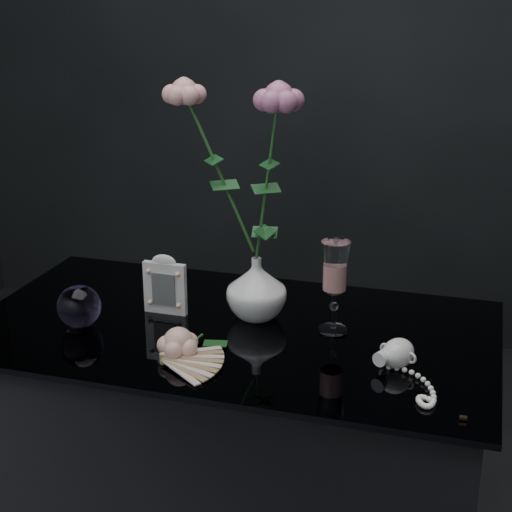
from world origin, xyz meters
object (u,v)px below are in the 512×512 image
(vase, at_px, (256,288))
(paperweight, at_px, (79,306))
(pearl_jar, at_px, (398,352))
(picture_frame, at_px, (165,284))
(loose_rose, at_px, (178,342))
(wine_glass, at_px, (334,287))

(vase, relative_size, paperweight, 1.48)
(vase, relative_size, pearl_jar, 0.66)
(picture_frame, height_order, pearl_jar, picture_frame)
(loose_rose, bearing_deg, vase, 86.00)
(picture_frame, bearing_deg, paperweight, -139.85)
(wine_glass, bearing_deg, paperweight, -165.54)
(paperweight, xyz_separation_m, pearl_jar, (0.63, 0.01, -0.02))
(wine_glass, height_order, paperweight, wine_glass)
(picture_frame, xyz_separation_m, loose_rose, (0.10, -0.18, -0.04))
(vase, distance_m, loose_rose, 0.23)
(picture_frame, relative_size, paperweight, 1.48)
(vase, distance_m, wine_glass, 0.17)
(pearl_jar, bearing_deg, loose_rose, -142.64)
(pearl_jar, bearing_deg, paperweight, -153.11)
(wine_glass, xyz_separation_m, pearl_jar, (0.14, -0.12, -0.07))
(vase, xyz_separation_m, loose_rose, (-0.09, -0.22, -0.04))
(paperweight, height_order, loose_rose, paperweight)
(vase, xyz_separation_m, paperweight, (-0.33, -0.15, -0.02))
(wine_glass, xyz_separation_m, picture_frame, (-0.35, -0.01, -0.03))
(wine_glass, xyz_separation_m, loose_rose, (-0.25, -0.20, -0.06))
(wine_glass, distance_m, paperweight, 0.51)
(paperweight, relative_size, loose_rose, 0.51)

